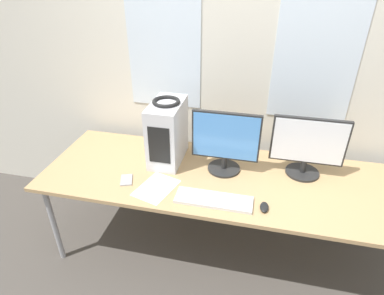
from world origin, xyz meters
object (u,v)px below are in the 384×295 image
(monitor_main, at_px, (225,142))
(mouse, at_px, (264,207))
(headphones, at_px, (166,101))
(monitor_right_near, at_px, (308,146))
(pc_tower, at_px, (167,132))
(cell_phone, at_px, (126,180))
(keyboard, at_px, (214,200))

(monitor_main, relative_size, mouse, 4.79)
(headphones, bearing_deg, mouse, -29.65)
(mouse, bearing_deg, monitor_right_near, 60.56)
(pc_tower, distance_m, monitor_right_near, 0.98)
(cell_phone, bearing_deg, keyboard, -26.71)
(monitor_main, distance_m, monitor_right_near, 0.56)
(keyboard, bearing_deg, mouse, -0.27)
(monitor_main, distance_m, cell_phone, 0.73)
(cell_phone, bearing_deg, monitor_right_near, -2.48)
(pc_tower, relative_size, monitor_main, 0.97)
(monitor_main, relative_size, keyboard, 0.97)
(monitor_main, bearing_deg, cell_phone, -155.74)
(pc_tower, bearing_deg, headphones, 90.00)
(monitor_right_near, bearing_deg, headphones, -178.52)
(pc_tower, distance_m, monitor_main, 0.43)
(monitor_main, height_order, keyboard, monitor_main)
(monitor_right_near, bearing_deg, cell_phone, -163.03)
(headphones, bearing_deg, pc_tower, -90.00)
(pc_tower, xyz_separation_m, cell_phone, (-0.20, -0.34, -0.22))
(mouse, height_order, cell_phone, mouse)
(keyboard, xyz_separation_m, cell_phone, (-0.62, 0.08, -0.01))
(pc_tower, relative_size, mouse, 4.63)
(monitor_right_near, xyz_separation_m, cell_phone, (-1.18, -0.36, -0.22))
(monitor_right_near, distance_m, keyboard, 0.75)
(pc_tower, relative_size, keyboard, 0.93)
(pc_tower, distance_m, headphones, 0.24)
(pc_tower, xyz_separation_m, monitor_main, (0.43, -0.05, 0.00))
(headphones, height_order, cell_phone, headphones)
(pc_tower, height_order, monitor_main, pc_tower)
(pc_tower, bearing_deg, mouse, -29.60)
(monitor_main, height_order, mouse, monitor_main)
(monitor_right_near, relative_size, mouse, 5.01)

